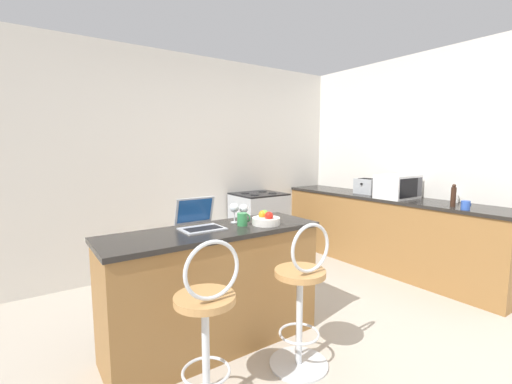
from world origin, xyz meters
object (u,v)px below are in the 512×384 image
(microwave, at_px, (398,187))
(fruit_bowl, at_px, (266,220))
(wine_glass_short, at_px, (244,209))
(wine_glass_tall, at_px, (234,208))
(toaster, at_px, (367,186))
(stove_range, at_px, (259,226))
(laptop, at_px, (199,221))
(mug_white, at_px, (455,198))
(mug_green, at_px, (243,219))
(bar_stool_far, at_px, (301,300))
(bar_stool_near, at_px, (207,332))
(mug_blue, at_px, (466,205))
(pepper_mill, at_px, (453,196))

(microwave, distance_m, fruit_bowl, 2.15)
(wine_glass_short, relative_size, wine_glass_tall, 0.88)
(toaster, xyz_separation_m, stove_range, (-1.12, 0.85, -0.54))
(stove_range, bearing_deg, laptop, -137.76)
(toaster, relative_size, mug_white, 2.90)
(mug_green, bearing_deg, bar_stool_far, -78.79)
(microwave, bearing_deg, bar_stool_near, -165.77)
(mug_blue, relative_size, fruit_bowl, 0.46)
(bar_stool_far, relative_size, toaster, 3.65)
(fruit_bowl, bearing_deg, laptop, 158.67)
(toaster, distance_m, mug_green, 2.42)
(mug_blue, height_order, pepper_mill, pepper_mill)
(bar_stool_far, distance_m, pepper_mill, 2.16)
(mug_blue, bearing_deg, wine_glass_short, 158.72)
(mug_white, distance_m, fruit_bowl, 2.39)
(toaster, bearing_deg, mug_white, -78.52)
(pepper_mill, bearing_deg, laptop, 166.59)
(stove_range, xyz_separation_m, mug_blue, (0.91, -2.14, 0.49))
(laptop, relative_size, wine_glass_tall, 1.93)
(toaster, distance_m, wine_glass_short, 2.29)
(microwave, bearing_deg, fruit_bowl, -173.08)
(bar_stool_near, relative_size, wine_glass_short, 7.31)
(microwave, bearing_deg, bar_stool_far, -161.50)
(bar_stool_far, xyz_separation_m, mug_blue, (2.01, -0.10, 0.46))
(wine_glass_short, relative_size, mug_green, 1.44)
(wine_glass_short, distance_m, mug_green, 0.18)
(fruit_bowl, xyz_separation_m, wine_glass_tall, (-0.16, 0.20, 0.07))
(bar_stool_near, xyz_separation_m, fruit_bowl, (0.75, 0.47, 0.46))
(microwave, height_order, mug_white, microwave)
(bar_stool_near, bearing_deg, toaster, 22.22)
(stove_range, height_order, pepper_mill, pepper_mill)
(bar_stool_far, height_order, mug_green, bar_stool_far)
(mug_blue, bearing_deg, bar_stool_far, 177.13)
(fruit_bowl, bearing_deg, pepper_mill, -11.49)
(mug_green, bearing_deg, stove_range, 50.93)
(stove_range, xyz_separation_m, pepper_mill, (1.00, -1.98, 0.55))
(stove_range, bearing_deg, mug_white, -54.30)
(microwave, distance_m, mug_blue, 0.86)
(laptop, distance_m, mug_white, 2.88)
(toaster, xyz_separation_m, mug_white, (0.20, -1.00, -0.05))
(microwave, height_order, mug_green, microwave)
(bar_stool_near, distance_m, bar_stool_far, 0.70)
(bar_stool_far, xyz_separation_m, fruit_bowl, (0.05, 0.47, 0.46))
(wine_glass_short, xyz_separation_m, mug_blue, (2.02, -0.79, -0.05))
(toaster, bearing_deg, wine_glass_short, -167.24)
(toaster, relative_size, wine_glass_short, 2.01)
(bar_stool_far, xyz_separation_m, microwave, (2.19, 0.73, 0.56))
(bar_stool_far, height_order, fruit_bowl, bar_stool_far)
(laptop, bearing_deg, wine_glass_short, 4.04)
(wine_glass_tall, distance_m, mug_green, 0.14)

